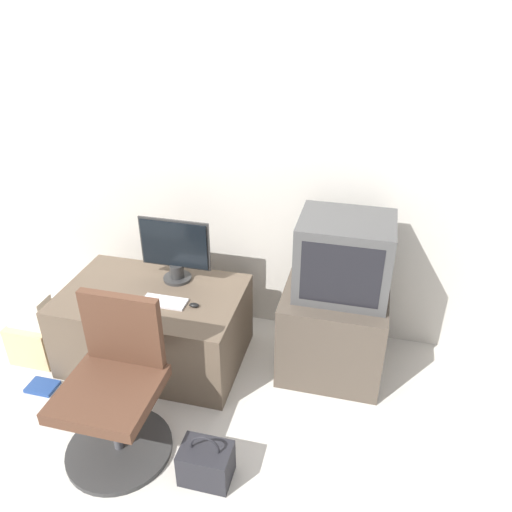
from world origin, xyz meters
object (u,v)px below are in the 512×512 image
Objects in this scene: keyboard at (164,302)px; office_chair at (115,394)px; mouse at (194,305)px; cardboard_box_lower at (37,340)px; main_monitor at (175,250)px; handbag at (206,463)px; crt_tv at (344,257)px; book at (42,387)px.

office_chair is at bearing -91.38° from keyboard.
cardboard_box_lower is at bearing -173.54° from mouse.
office_chair is 1.08m from cardboard_box_lower.
office_chair is at bearing -89.56° from main_monitor.
handbag is (0.51, -0.75, -0.42)m from keyboard.
office_chair is (0.01, -0.93, -0.37)m from main_monitor.
main_monitor is 0.53× the size of office_chair.
mouse is 0.71m from office_chair.
book is (-1.79, -0.69, -0.82)m from crt_tv.
main_monitor is 1.22m from book.
office_chair is at bearing 169.58° from handbag.
main_monitor is 1.32m from handbag.
office_chair reaches higher than book.
keyboard is 1.15m from crt_tv.
crt_tv is at bearing 12.12° from cardboard_box_lower.
keyboard is 0.97m from book.
mouse reaches higher than book.
book is at bearing -151.84° from keyboard.
office_chair reaches higher than handbag.
crt_tv is at bearing 19.06° from mouse.
mouse reaches higher than handbag.
crt_tv is at bearing 21.19° from book.
crt_tv reaches higher than mouse.
main_monitor reaches higher than keyboard.
main_monitor reaches higher than handbag.
mouse is 0.21× the size of cardboard_box_lower.
office_chair is at bearing -107.84° from mouse.
cardboard_box_lower is at bearing 149.67° from office_chair.
book is (0.20, -0.27, -0.13)m from cardboard_box_lower.
main_monitor reaches higher than cardboard_box_lower.
keyboard reaches higher than book.
handbag is at bearing -23.63° from cardboard_box_lower.
office_chair reaches higher than keyboard.
cardboard_box_lower is 0.36m from book.
cardboard_box_lower is at bearing -155.83° from main_monitor.
keyboard is 0.93× the size of cardboard_box_lower.
book is at bearing -158.81° from crt_tv.
main_monitor is 1.57× the size of handbag.
crt_tv is 1.51m from office_chair.
main_monitor reaches higher than mouse.
handbag is (1.43, -0.63, -0.03)m from cardboard_box_lower.
crt_tv is at bearing 16.00° from keyboard.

